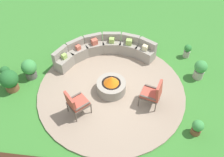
{
  "coord_description": "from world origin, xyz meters",
  "views": [
    {
      "loc": [
        0.71,
        -5.63,
        6.72
      ],
      "look_at": [
        0.0,
        0.2,
        0.45
      ],
      "focal_mm": 41.2,
      "sensor_mm": 36.0,
      "label": 1
    }
  ],
  "objects": [
    {
      "name": "fire_pit",
      "position": [
        0.0,
        0.0,
        0.32
      ],
      "size": [
        0.98,
        0.98,
        0.67
      ],
      "color": "gray",
      "rests_on": "patio_circle"
    },
    {
      "name": "patio_circle",
      "position": [
        0.0,
        0.0,
        0.03
      ],
      "size": [
        5.0,
        5.0,
        0.06
      ],
      "primitive_type": "cylinder",
      "color": "gray",
      "rests_on": "ground_plane"
    },
    {
      "name": "potted_plant_3",
      "position": [
        -2.93,
        0.36,
        0.41
      ],
      "size": [
        0.53,
        0.53,
        0.76
      ],
      "color": "#605B56",
      "rests_on": "ground_plane"
    },
    {
      "name": "potted_plant_1",
      "position": [
        3.0,
        1.06,
        0.41
      ],
      "size": [
        0.44,
        0.44,
        0.74
      ],
      "color": "#A89E8E",
      "rests_on": "ground_plane"
    },
    {
      "name": "ground_plane",
      "position": [
        0.0,
        0.0,
        0.0
      ],
      "size": [
        24.0,
        24.0,
        0.0
      ],
      "primitive_type": "plane",
      "color": "#387A2D"
    },
    {
      "name": "potted_plant_2",
      "position": [
        -3.74,
        0.15,
        0.31
      ],
      "size": [
        0.33,
        0.33,
        0.58
      ],
      "color": "#605B56",
      "rests_on": "ground_plane"
    },
    {
      "name": "lounge_chair_front_right",
      "position": [
        1.36,
        -0.4,
        0.59
      ],
      "size": [
        0.73,
        0.67,
        1.01
      ],
      "rotation": [
        0.0,
        0.0,
        7.57
      ],
      "color": "brown",
      "rests_on": "patio_circle"
    },
    {
      "name": "potted_plant_5",
      "position": [
        2.69,
        -1.29,
        0.3
      ],
      "size": [
        0.35,
        0.35,
        0.55
      ],
      "color": "brown",
      "rests_on": "ground_plane"
    },
    {
      "name": "curved_stone_bench",
      "position": [
        -0.48,
        1.71,
        0.37
      ],
      "size": [
        3.68,
        1.79,
        0.76
      ],
      "color": "gray",
      "rests_on": "patio_circle"
    },
    {
      "name": "lounge_chair_front_left",
      "position": [
        -0.94,
        -1.06,
        0.59
      ],
      "size": [
        0.79,
        0.82,
        1.03
      ],
      "rotation": [
        0.0,
        0.0,
        5.49
      ],
      "color": "brown",
      "rests_on": "patio_circle"
    },
    {
      "name": "potted_plant_4",
      "position": [
        2.66,
        2.14,
        0.3
      ],
      "size": [
        0.28,
        0.28,
        0.56
      ],
      "color": "#A89E8E",
      "rests_on": "ground_plane"
    },
    {
      "name": "potted_plant_0",
      "position": [
        -3.39,
        -0.28,
        0.44
      ],
      "size": [
        0.62,
        0.62,
        0.81
      ],
      "color": "brown",
      "rests_on": "ground_plane"
    }
  ]
}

